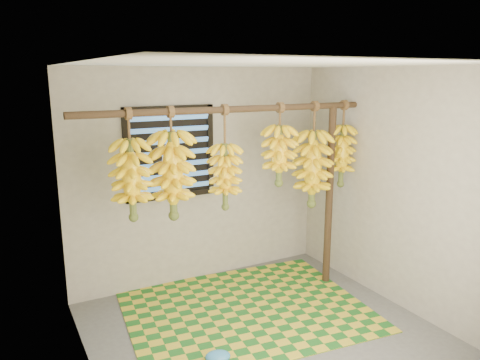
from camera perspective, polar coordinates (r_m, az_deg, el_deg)
floor at (r=4.46m, az=3.53°, el=-18.66°), size 3.00×3.00×0.01m
ceiling at (r=3.81m, az=4.03°, el=14.00°), size 3.00×3.00×0.01m
wall_back at (r=5.27m, az=-4.92°, el=0.42°), size 3.00×0.01×2.40m
wall_left at (r=3.46m, az=-18.09°, el=-6.81°), size 0.01×3.00×2.40m
wall_right at (r=4.91m, az=18.83°, el=-1.12°), size 0.01×3.00×2.40m
window at (r=5.06m, az=-8.50°, el=3.28°), size 1.00×0.04×1.00m
hanging_pole at (r=4.43m, az=-0.93°, el=8.61°), size 3.00×0.06×0.06m
support_post at (r=5.25m, az=10.83°, el=-2.04°), size 0.08×0.08×2.00m
woven_mat at (r=4.89m, az=0.76°, el=-15.50°), size 2.52×2.11×0.01m
plastic_bag at (r=4.11m, az=-2.72°, el=-20.69°), size 0.25×0.21×0.09m
banana_bunch_a at (r=4.16m, az=-13.08°, el=0.04°), size 0.34×0.34×0.98m
banana_bunch_b at (r=4.27m, az=-8.23°, el=0.57°), size 0.37×0.37×1.02m
banana_bunch_c at (r=4.49m, az=-1.83°, el=0.44°), size 0.32×0.32×1.01m
banana_bunch_d at (r=4.76m, az=4.80°, el=3.01°), size 0.33×0.33×0.84m
banana_bunch_e at (r=5.03m, az=8.84°, el=1.35°), size 0.38×0.38×1.11m
banana_bunch_f at (r=5.25m, az=12.31°, el=2.93°), size 0.28×0.28×0.94m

